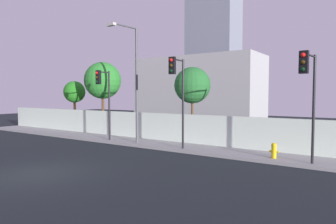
{
  "coord_description": "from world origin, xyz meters",
  "views": [
    {
      "loc": [
        11.14,
        -6.92,
        3.17
      ],
      "look_at": [
        2.01,
        6.5,
        2.25
      ],
      "focal_mm": 32.29,
      "sensor_mm": 36.0,
      "label": 1
    }
  ],
  "objects_px": {
    "traffic_light_center": "(103,90)",
    "street_lamp_curbside": "(133,75)",
    "fire_hydrant": "(274,150)",
    "roadside_tree_midright": "(192,85)",
    "traffic_light_left": "(177,83)",
    "roadside_tree_leftmost": "(74,92)",
    "roadside_tree_midleft": "(103,81)",
    "traffic_light_right": "(309,84)"
  },
  "relations": [
    {
      "from": "roadside_tree_leftmost",
      "to": "roadside_tree_midleft",
      "type": "distance_m",
      "value": 3.64
    },
    {
      "from": "fire_hydrant",
      "to": "roadside_tree_midright",
      "type": "bearing_deg",
      "value": 156.44
    },
    {
      "from": "traffic_light_left",
      "to": "street_lamp_curbside",
      "type": "relative_size",
      "value": 0.7
    },
    {
      "from": "traffic_light_left",
      "to": "roadside_tree_leftmost",
      "type": "relative_size",
      "value": 1.14
    },
    {
      "from": "traffic_light_center",
      "to": "fire_hydrant",
      "type": "relative_size",
      "value": 6.22
    },
    {
      "from": "traffic_light_center",
      "to": "street_lamp_curbside",
      "type": "bearing_deg",
      "value": 8.99
    },
    {
      "from": "roadside_tree_leftmost",
      "to": "roadside_tree_midleft",
      "type": "bearing_deg",
      "value": 0.0
    },
    {
      "from": "street_lamp_curbside",
      "to": "roadside_tree_leftmost",
      "type": "relative_size",
      "value": 1.64
    },
    {
      "from": "traffic_light_right",
      "to": "roadside_tree_leftmost",
      "type": "xyz_separation_m",
      "value": [
        -19.44,
        3.64,
        -0.25
      ]
    },
    {
      "from": "traffic_light_right",
      "to": "roadside_tree_midright",
      "type": "height_order",
      "value": "roadside_tree_midright"
    },
    {
      "from": "street_lamp_curbside",
      "to": "roadside_tree_leftmost",
      "type": "xyz_separation_m",
      "value": [
        -9.28,
        2.9,
        -1.02
      ]
    },
    {
      "from": "traffic_light_right",
      "to": "roadside_tree_midright",
      "type": "distance_m",
      "value": 8.42
    },
    {
      "from": "traffic_light_left",
      "to": "roadside_tree_midright",
      "type": "distance_m",
      "value": 3.62
    },
    {
      "from": "traffic_light_center",
      "to": "roadside_tree_midright",
      "type": "height_order",
      "value": "roadside_tree_midright"
    },
    {
      "from": "traffic_light_left",
      "to": "roadside_tree_midleft",
      "type": "distance_m",
      "value": 10.01
    },
    {
      "from": "roadside_tree_midleft",
      "to": "roadside_tree_midright",
      "type": "xyz_separation_m",
      "value": [
        8.33,
        0.0,
        -0.53
      ]
    },
    {
      "from": "traffic_light_left",
      "to": "roadside_tree_midright",
      "type": "bearing_deg",
      "value": 106.85
    },
    {
      "from": "roadside_tree_midleft",
      "to": "roadside_tree_midright",
      "type": "distance_m",
      "value": 8.35
    },
    {
      "from": "street_lamp_curbside",
      "to": "traffic_light_left",
      "type": "bearing_deg",
      "value": -8.86
    },
    {
      "from": "traffic_light_right",
      "to": "street_lamp_curbside",
      "type": "relative_size",
      "value": 0.66
    },
    {
      "from": "fire_hydrant",
      "to": "roadside_tree_leftmost",
      "type": "distance_m",
      "value": 18.24
    },
    {
      "from": "traffic_light_center",
      "to": "roadside_tree_midleft",
      "type": "distance_m",
      "value": 4.84
    },
    {
      "from": "traffic_light_center",
      "to": "roadside_tree_midright",
      "type": "bearing_deg",
      "value": 33.94
    },
    {
      "from": "traffic_light_left",
      "to": "roadside_tree_leftmost",
      "type": "xyz_separation_m",
      "value": [
        -12.9,
        3.47,
        -0.39
      ]
    },
    {
      "from": "traffic_light_center",
      "to": "roadside_tree_midright",
      "type": "relative_size",
      "value": 0.92
    },
    {
      "from": "traffic_light_right",
      "to": "roadside_tree_leftmost",
      "type": "height_order",
      "value": "traffic_light_right"
    },
    {
      "from": "traffic_light_center",
      "to": "traffic_light_left",
      "type": "bearing_deg",
      "value": -1.96
    },
    {
      "from": "traffic_light_center",
      "to": "fire_hydrant",
      "type": "distance_m",
      "value": 11.24
    },
    {
      "from": "traffic_light_left",
      "to": "fire_hydrant",
      "type": "bearing_deg",
      "value": 9.92
    },
    {
      "from": "traffic_light_right",
      "to": "fire_hydrant",
      "type": "distance_m",
      "value": 3.64
    },
    {
      "from": "traffic_light_center",
      "to": "roadside_tree_leftmost",
      "type": "height_order",
      "value": "traffic_light_center"
    },
    {
      "from": "traffic_light_right",
      "to": "roadside_tree_midleft",
      "type": "height_order",
      "value": "roadside_tree_midleft"
    },
    {
      "from": "traffic_light_left",
      "to": "traffic_light_center",
      "type": "bearing_deg",
      "value": 178.04
    },
    {
      "from": "fire_hydrant",
      "to": "roadside_tree_midleft",
      "type": "xyz_separation_m",
      "value": [
        -14.3,
        2.61,
        3.78
      ]
    },
    {
      "from": "roadside_tree_leftmost",
      "to": "fire_hydrant",
      "type": "bearing_deg",
      "value": -8.32
    },
    {
      "from": "traffic_light_right",
      "to": "street_lamp_curbside",
      "type": "bearing_deg",
      "value": 175.86
    },
    {
      "from": "traffic_light_right",
      "to": "fire_hydrant",
      "type": "xyz_separation_m",
      "value": [
        -1.62,
        1.03,
        -3.1
      ]
    },
    {
      "from": "street_lamp_curbside",
      "to": "fire_hydrant",
      "type": "xyz_separation_m",
      "value": [
        8.54,
        0.3,
        -3.87
      ]
    },
    {
      "from": "traffic_light_center",
      "to": "roadside_tree_leftmost",
      "type": "xyz_separation_m",
      "value": [
        -7.0,
        3.26,
        -0.11
      ]
    },
    {
      "from": "street_lamp_curbside",
      "to": "roadside_tree_midleft",
      "type": "distance_m",
      "value": 6.45
    },
    {
      "from": "traffic_light_left",
      "to": "fire_hydrant",
      "type": "distance_m",
      "value": 5.96
    },
    {
      "from": "street_lamp_curbside",
      "to": "fire_hydrant",
      "type": "relative_size",
      "value": 9.72
    }
  ]
}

